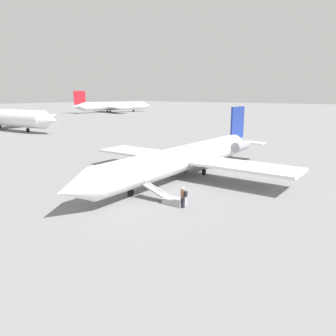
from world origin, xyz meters
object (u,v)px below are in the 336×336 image
boarding_stairs (171,199)px  airplane_main (187,157)px  passenger (183,196)px  airplane_far_right (113,106)px

boarding_stairs → airplane_main: bearing=-65.7°
airplane_main → passenger: size_ratio=18.57×
airplane_main → passenger: bearing=31.0°
airplane_far_right → boarding_stairs: 143.23m
airplane_far_right → passenger: 144.51m
airplane_far_right → boarding_stairs: airplane_far_right is taller
passenger → airplane_main: bearing=-59.0°
airplane_main → boarding_stairs: airplane_main is taller
boarding_stairs → passenger: boarding_stairs is taller
airplane_far_right → passenger: airplane_far_right is taller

